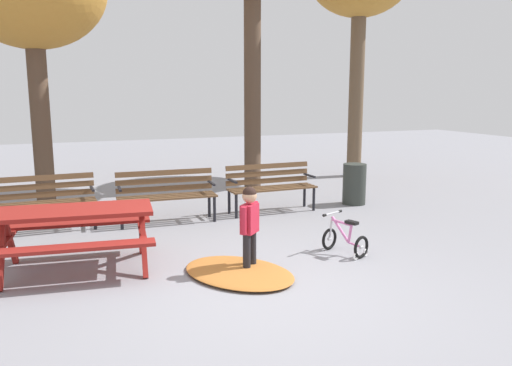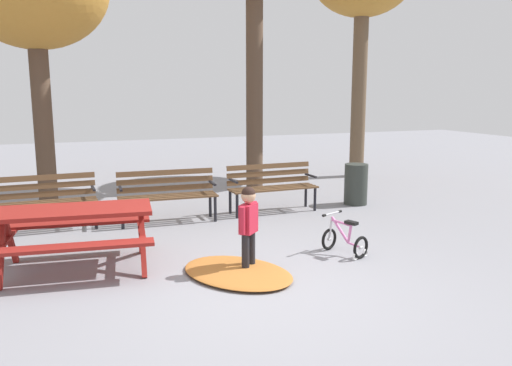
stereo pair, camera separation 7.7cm
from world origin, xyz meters
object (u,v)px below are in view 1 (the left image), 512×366
trash_bin (354,184)px  park_bench_far_left (42,198)px  picnic_table (75,223)px  park_bench_left (166,192)px  park_bench_right (270,183)px  child_standing (250,222)px  kids_bicycle (345,239)px

trash_bin → park_bench_far_left: bearing=178.2°
picnic_table → park_bench_far_left: bearing=100.6°
park_bench_left → trash_bin: size_ratio=2.08×
park_bench_right → child_standing: child_standing is taller
park_bench_far_left → park_bench_right: same height
park_bench_far_left → trash_bin: bearing=-1.8°
park_bench_left → picnic_table: bearing=-128.0°
child_standing → kids_bicycle: 1.48m
park_bench_far_left → picnic_table: bearing=-79.4°
kids_bicycle → picnic_table: bearing=169.0°
picnic_table → park_bench_left: (1.51, 1.93, -0.08)m
kids_bicycle → park_bench_far_left: bearing=143.5°
park_bench_left → kids_bicycle: size_ratio=2.56×
picnic_table → trash_bin: trash_bin is taller
park_bench_right → kids_bicycle: bearing=-91.1°
child_standing → trash_bin: child_standing is taller
park_bench_left → child_standing: child_standing is taller
park_bench_right → kids_bicycle: 2.66m
child_standing → kids_bicycle: size_ratio=1.64×
trash_bin → child_standing: bearing=-139.5°
park_bench_far_left → park_bench_left: (1.91, -0.19, 0.00)m
park_bench_right → picnic_table: bearing=-149.7°
park_bench_far_left → child_standing: bearing=-51.2°
park_bench_right → trash_bin: park_bench_right is taller
child_standing → kids_bicycle: child_standing is taller
park_bench_far_left → trash_bin: 5.54m
park_bench_far_left → park_bench_right: size_ratio=1.00×
park_bench_right → child_standing: size_ratio=1.55×
kids_bicycle → trash_bin: size_ratio=0.81×
picnic_table → park_bench_right: park_bench_right is taller
park_bench_far_left → kids_bicycle: (3.75, -2.77, -0.31)m
picnic_table → kids_bicycle: bearing=-11.0°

